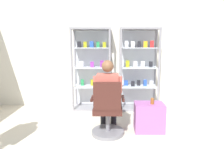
# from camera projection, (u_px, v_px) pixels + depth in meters

# --- Properties ---
(back_wall) EXTENTS (6.00, 0.10, 2.70)m
(back_wall) POSITION_uv_depth(u_px,v_px,m) (115.00, 52.00, 4.84)
(back_wall) COLOR silver
(back_wall) RESTS_ON ground
(display_cabinet_left) EXTENTS (0.90, 0.45, 1.90)m
(display_cabinet_left) POSITION_uv_depth(u_px,v_px,m) (92.00, 68.00, 4.67)
(display_cabinet_left) COLOR gray
(display_cabinet_left) RESTS_ON ground
(display_cabinet_right) EXTENTS (0.90, 0.45, 1.90)m
(display_cabinet_right) POSITION_uv_depth(u_px,v_px,m) (139.00, 68.00, 4.66)
(display_cabinet_right) COLOR gray
(display_cabinet_right) RESTS_ON ground
(office_chair) EXTENTS (0.56, 0.56, 0.96)m
(office_chair) POSITION_uv_depth(u_px,v_px,m) (108.00, 113.00, 3.34)
(office_chair) COLOR slate
(office_chair) RESTS_ON ground
(seated_shopkeeper) EXTENTS (0.49, 0.57, 1.29)m
(seated_shopkeeper) POSITION_uv_depth(u_px,v_px,m) (108.00, 93.00, 3.45)
(seated_shopkeeper) COLOR black
(seated_shopkeeper) RESTS_ON ground
(storage_crate) EXTENTS (0.52, 0.36, 0.51)m
(storage_crate) POSITION_uv_depth(u_px,v_px,m) (149.00, 117.00, 3.54)
(storage_crate) COLOR #9E599E
(storage_crate) RESTS_ON ground
(tea_glass) EXTENTS (0.06, 0.06, 0.11)m
(tea_glass) POSITION_uv_depth(u_px,v_px,m) (152.00, 101.00, 3.46)
(tea_glass) COLOR brown
(tea_glass) RESTS_ON storage_crate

